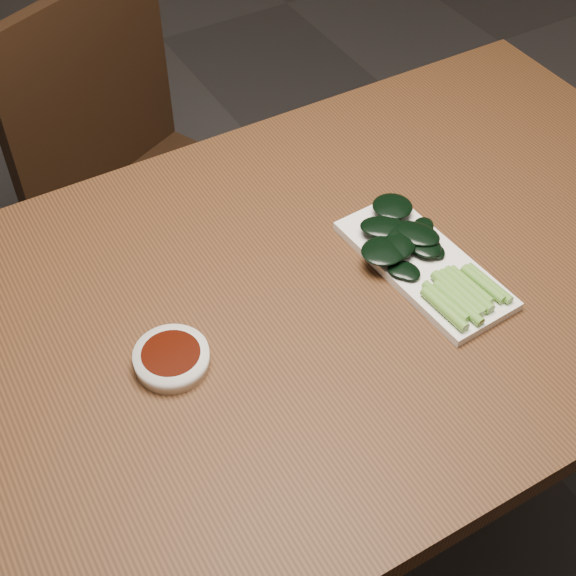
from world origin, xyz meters
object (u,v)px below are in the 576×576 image
(serving_plate, at_px, (424,264))
(sauce_bowl, at_px, (172,358))
(table, at_px, (311,322))
(chair_far, at_px, (145,184))
(gai_lan, at_px, (417,252))

(serving_plate, bearing_deg, sauce_bowl, 176.85)
(table, bearing_deg, serving_plate, -15.18)
(sauce_bowl, bearing_deg, table, 5.71)
(table, relative_size, chair_far, 1.57)
(sauce_bowl, relative_size, gai_lan, 0.34)
(serving_plate, bearing_deg, chair_far, 104.96)
(serving_plate, height_order, gai_lan, gai_lan)
(serving_plate, bearing_deg, table, 164.82)
(table, relative_size, sauce_bowl, 13.95)
(table, bearing_deg, chair_far, 91.74)
(table, bearing_deg, gai_lan, -11.55)
(chair_far, relative_size, gai_lan, 3.04)
(table, relative_size, serving_plate, 4.79)
(table, distance_m, chair_far, 0.68)
(table, xyz_separation_m, gai_lan, (0.16, -0.03, 0.10))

